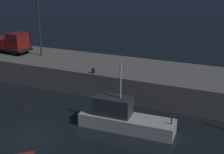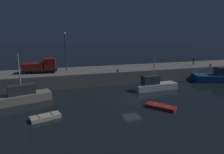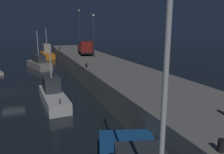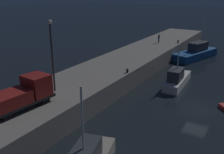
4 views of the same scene
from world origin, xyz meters
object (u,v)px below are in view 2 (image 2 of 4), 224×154
at_px(fishing_trawler_red, 222,77).
at_px(bollard_west, 118,71).
at_px(dinghy_orange_near, 46,117).
at_px(lamp_post_east, 65,49).
at_px(fishing_boat_orange, 154,85).
at_px(bollard_central, 210,65).
at_px(utility_truck, 41,66).
at_px(fishing_boat_white, 21,96).
at_px(dockworker, 194,60).
at_px(rowboat_white_mid, 161,107).

relative_size(fishing_trawler_red, bollard_west, 23.39).
xyz_separation_m(dinghy_orange_near, bollard_west, (12.70, 12.07, 2.52)).
bearing_deg(dinghy_orange_near, lamp_post_east, 77.35).
distance_m(dinghy_orange_near, bollard_west, 17.70).
bearing_deg(lamp_post_east, fishing_boat_orange, -30.87).
relative_size(dinghy_orange_near, bollard_central, 6.70).
bearing_deg(dinghy_orange_near, fishing_trawler_red, 14.52).
height_order(dinghy_orange_near, utility_truck, utility_truck).
bearing_deg(fishing_boat_white, fishing_boat_orange, 1.00).
distance_m(lamp_post_east, bollard_west, 10.68).
bearing_deg(bollard_central, fishing_boat_white, -171.71).
bearing_deg(dinghy_orange_near, utility_truck, 93.51).
relative_size(dockworker, bollard_west, 3.48).
bearing_deg(bollard_west, dinghy_orange_near, -136.47).
bearing_deg(fishing_boat_orange, fishing_trawler_red, 5.56).
distance_m(dinghy_orange_near, rowboat_white_mid, 14.66).
distance_m(fishing_boat_orange, bollard_west, 7.30).
bearing_deg(utility_truck, dinghy_orange_near, -86.49).
xyz_separation_m(fishing_trawler_red, rowboat_white_mid, (-19.23, -9.56, -0.80)).
bearing_deg(fishing_boat_orange, dockworker, 30.31).
height_order(fishing_trawler_red, dinghy_orange_near, fishing_trawler_red).
xyz_separation_m(fishing_boat_white, lamp_post_east, (7.06, 8.93, 5.87)).
xyz_separation_m(fishing_trawler_red, fishing_boat_white, (-37.38, -1.93, -0.08)).
bearing_deg(bollard_central, rowboat_white_mid, -145.78).
xyz_separation_m(fishing_boat_orange, bollard_west, (-5.14, 4.86, 1.82)).
bearing_deg(fishing_boat_white, lamp_post_east, 51.67).
distance_m(fishing_trawler_red, dinghy_orange_near, 34.99).
xyz_separation_m(fishing_trawler_red, dockworker, (-1.83, 6.73, 2.47)).
relative_size(dinghy_orange_near, rowboat_white_mid, 0.94).
xyz_separation_m(fishing_boat_orange, rowboat_white_mid, (-3.21, -8.00, -0.72)).
relative_size(fishing_boat_white, utility_truck, 1.35).
height_order(fishing_boat_white, fishing_boat_orange, fishing_boat_white).
height_order(fishing_boat_orange, dockworker, fishing_boat_orange).
bearing_deg(utility_truck, bollard_central, -5.02).
bearing_deg(dockworker, dinghy_orange_near, -154.17).
relative_size(dinghy_orange_near, lamp_post_east, 0.50).
bearing_deg(dockworker, lamp_post_east, 179.48).
height_order(utility_truck, dockworker, utility_truck).
relative_size(lamp_post_east, bollard_west, 14.85).
height_order(fishing_trawler_red, utility_truck, fishing_trawler_red).
height_order(rowboat_white_mid, bollard_west, bollard_west).
height_order(dinghy_orange_near, bollard_west, bollard_west).
xyz_separation_m(fishing_trawler_red, bollard_west, (-21.16, 3.30, 1.74)).
height_order(fishing_boat_white, bollard_central, fishing_boat_white).
bearing_deg(fishing_boat_orange, lamp_post_east, 149.13).
bearing_deg(dinghy_orange_near, dockworker, 25.83).
xyz_separation_m(fishing_boat_white, rowboat_white_mid, (18.16, -7.63, -0.72)).
bearing_deg(lamp_post_east, fishing_trawler_red, -12.98).
bearing_deg(lamp_post_east, bollard_west, -21.96).
relative_size(utility_truck, dockworker, 3.74).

